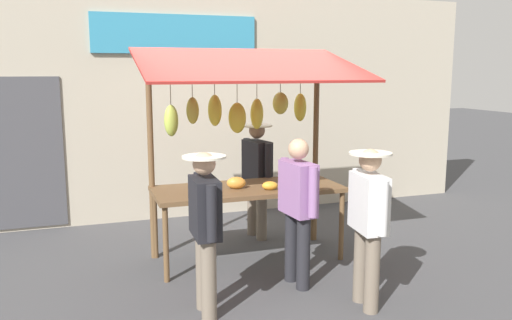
{
  "coord_description": "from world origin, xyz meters",
  "views": [
    {
      "loc": [
        1.88,
        5.76,
        2.24
      ],
      "look_at": [
        0.0,
        0.3,
        1.25
      ],
      "focal_mm": 37.06,
      "sensor_mm": 36.0,
      "label": 1
    }
  ],
  "objects_px": {
    "shopper_with_ponytail": "(368,217)",
    "shopper_in_grey_tee": "(205,222)",
    "market_stall": "(247,129)",
    "vendor_with_sunhat": "(257,171)",
    "shopper_with_shopping_bag": "(298,203)"
  },
  "relations": [
    {
      "from": "vendor_with_sunhat",
      "to": "shopper_with_ponytail",
      "type": "xyz_separation_m",
      "value": [
        -0.28,
        2.35,
        -0.02
      ]
    },
    {
      "from": "shopper_with_ponytail",
      "to": "shopper_in_grey_tee",
      "type": "bearing_deg",
      "value": 83.24
    },
    {
      "from": "vendor_with_sunhat",
      "to": "shopper_in_grey_tee",
      "type": "relative_size",
      "value": 1.02
    },
    {
      "from": "shopper_with_ponytail",
      "to": "shopper_with_shopping_bag",
      "type": "height_order",
      "value": "shopper_with_shopping_bag"
    },
    {
      "from": "vendor_with_sunhat",
      "to": "shopper_in_grey_tee",
      "type": "bearing_deg",
      "value": -40.73
    },
    {
      "from": "market_stall",
      "to": "shopper_in_grey_tee",
      "type": "relative_size",
      "value": 1.64
    },
    {
      "from": "market_stall",
      "to": "shopper_with_shopping_bag",
      "type": "relative_size",
      "value": 1.61
    },
    {
      "from": "market_stall",
      "to": "vendor_with_sunhat",
      "type": "distance_m",
      "value": 1.01
    },
    {
      "from": "market_stall",
      "to": "shopper_with_ponytail",
      "type": "xyz_separation_m",
      "value": [
        -0.64,
        1.66,
        -0.67
      ]
    },
    {
      "from": "shopper_with_shopping_bag",
      "to": "shopper_in_grey_tee",
      "type": "distance_m",
      "value": 1.12
    },
    {
      "from": "shopper_in_grey_tee",
      "to": "vendor_with_sunhat",
      "type": "bearing_deg",
      "value": -28.77
    },
    {
      "from": "shopper_with_shopping_bag",
      "to": "shopper_with_ponytail",
      "type": "bearing_deg",
      "value": -155.25
    },
    {
      "from": "shopper_with_shopping_bag",
      "to": "shopper_in_grey_tee",
      "type": "relative_size",
      "value": 1.02
    },
    {
      "from": "vendor_with_sunhat",
      "to": "shopper_with_ponytail",
      "type": "distance_m",
      "value": 2.37
    },
    {
      "from": "shopper_with_ponytail",
      "to": "shopper_in_grey_tee",
      "type": "xyz_separation_m",
      "value": [
        1.48,
        -0.34,
        -0.0
      ]
    }
  ]
}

